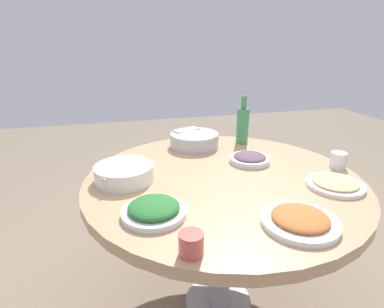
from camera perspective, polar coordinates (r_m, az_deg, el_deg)
name	(u,v)px	position (r m, az deg, el deg)	size (l,w,h in m)	color
ground	(218,304)	(1.78, 4.88, -26.10)	(8.00, 8.00, 0.00)	#7C6B58
round_dining_table	(222,195)	(1.39, 5.68, -7.56)	(1.20, 1.20, 0.73)	#99999E
rice_bowl	(194,140)	(1.70, 0.43, 2.70)	(0.27, 0.27, 0.08)	#B2B5BA
soup_bowl	(124,173)	(1.32, -12.51, -3.56)	(0.25, 0.25, 0.07)	white
dish_eggplant	(250,158)	(1.51, 10.69, -0.81)	(0.20, 0.20, 0.04)	silver
dish_greens	(154,209)	(1.06, -7.12, -10.23)	(0.22, 0.22, 0.05)	silver
dish_tofu_braise	(300,220)	(1.06, 19.51, -11.49)	(0.25, 0.25, 0.04)	white
dish_noodles	(335,183)	(1.37, 25.15, -4.98)	(0.23, 0.23, 0.04)	white
green_bottle	(243,125)	(1.76, 9.42, 5.43)	(0.07, 0.07, 0.27)	#3A8D4E
tea_cup_near	(338,160)	(1.58, 25.60, -1.00)	(0.07, 0.07, 0.07)	white
tea_cup_far	(191,244)	(0.88, -0.17, -16.43)	(0.07, 0.07, 0.07)	#BE5347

